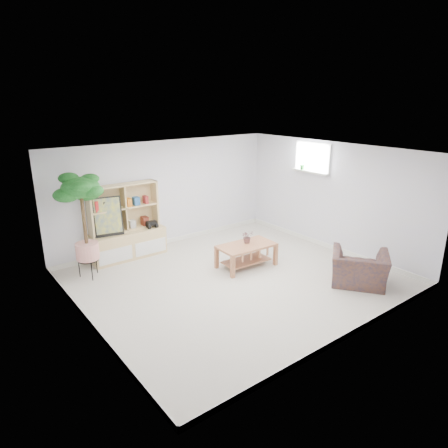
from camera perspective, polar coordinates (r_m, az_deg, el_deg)
floor at (r=7.65m, az=1.49°, el=-7.91°), size 5.50×5.00×0.01m
ceiling at (r=6.95m, az=1.65°, el=10.21°), size 5.50×5.00×0.01m
walls at (r=7.21m, az=1.57°, el=0.71°), size 5.51×5.01×2.40m
baseboard at (r=7.63m, az=1.50°, el=-7.57°), size 5.50×5.00×0.10m
window at (r=9.34m, az=12.56°, el=9.26°), size 0.10×0.98×0.68m
window_sill at (r=9.34m, az=12.18°, el=7.30°), size 0.14×1.00×0.04m
storage_unit at (r=8.63m, az=-13.74°, el=0.27°), size 1.59×0.54×1.59m
poster at (r=8.39m, az=-16.30°, el=1.01°), size 0.60×0.25×0.80m
toy_truck at (r=8.78m, az=-10.30°, el=0.01°), size 0.32×0.24×0.16m
coffee_table at (r=8.12m, az=3.20°, el=-4.52°), size 1.18×0.69×0.47m
table_plant at (r=8.10m, az=3.34°, el=-1.80°), size 0.28×0.26×0.27m
floor_tree at (r=7.82m, az=-19.28°, el=-0.39°), size 0.99×0.99×2.02m
armchair at (r=7.71m, az=18.77°, el=-5.74°), size 1.27×1.29×0.72m
sill_plant at (r=9.47m, az=11.16°, el=8.33°), size 0.14×0.11×0.23m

